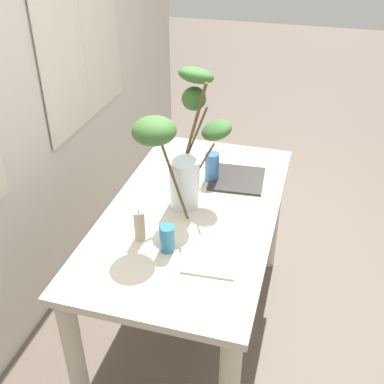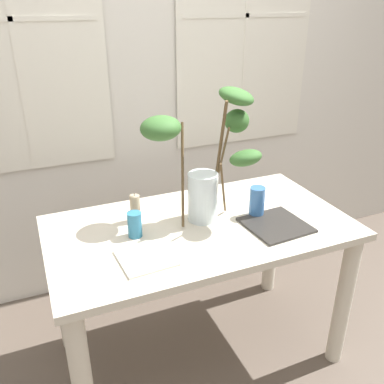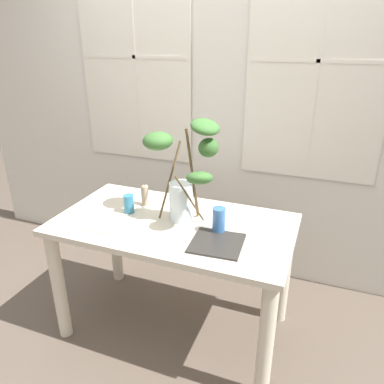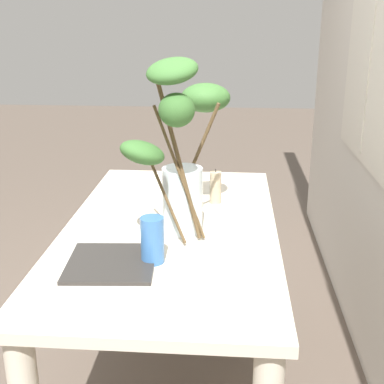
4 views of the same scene
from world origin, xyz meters
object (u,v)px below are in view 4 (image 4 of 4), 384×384
object	(u,v)px
vase_with_branches	(183,149)
drinking_glass_blue_left	(184,185)
pillar_candle	(215,187)
plate_square_left	(139,195)
dining_table	(171,264)
plate_square_right	(111,263)
drinking_glass_blue_right	(152,240)

from	to	relation	value
vase_with_branches	drinking_glass_blue_left	bearing A→B (deg)	-174.82
vase_with_branches	pillar_candle	bearing A→B (deg)	161.43
plate_square_left	pillar_candle	distance (m)	0.33
dining_table	vase_with_branches	bearing A→B (deg)	52.72
pillar_candle	vase_with_branches	bearing A→B (deg)	-18.57
plate_square_left	plate_square_right	distance (m)	0.63
drinking_glass_blue_left	drinking_glass_blue_right	world-z (taller)	drinking_glass_blue_right
dining_table	drinking_glass_blue_left	distance (m)	0.37
vase_with_branches	drinking_glass_blue_right	distance (m)	0.34
plate_square_right	pillar_candle	xyz separation A→B (m)	(-0.58, 0.30, 0.06)
drinking_glass_blue_right	plate_square_left	world-z (taller)	drinking_glass_blue_right
plate_square_right	pillar_candle	distance (m)	0.65
drinking_glass_blue_left	plate_square_right	bearing A→B (deg)	-15.04
dining_table	drinking_glass_blue_right	xyz separation A→B (m)	(0.28, -0.02, 0.22)
vase_with_branches	plate_square_left	distance (m)	0.51
drinking_glass_blue_right	plate_square_right	xyz separation A→B (m)	(0.03, -0.12, -0.07)
drinking_glass_blue_right	pillar_candle	bearing A→B (deg)	162.30
dining_table	drinking_glass_blue_right	bearing A→B (deg)	-4.40
drinking_glass_blue_right	dining_table	bearing A→B (deg)	175.60
pillar_candle	drinking_glass_blue_left	bearing A→B (deg)	-106.85
drinking_glass_blue_left	drinking_glass_blue_right	size ratio (longest dim) A/B	0.78
plate_square_left	pillar_candle	world-z (taller)	pillar_candle
drinking_glass_blue_right	plate_square_left	size ratio (longest dim) A/B	0.70
drinking_glass_blue_right	plate_square_right	distance (m)	0.14
dining_table	vase_with_branches	size ratio (longest dim) A/B	2.20
vase_with_branches	drinking_glass_blue_left	xyz separation A→B (m)	(-0.34, -0.03, -0.24)
dining_table	pillar_candle	size ratio (longest dim) A/B	9.74
drinking_glass_blue_left	drinking_glass_blue_right	bearing A→B (deg)	-4.07
dining_table	pillar_candle	world-z (taller)	pillar_candle
drinking_glass_blue_left	plate_square_right	size ratio (longest dim) A/B	0.43
drinking_glass_blue_left	pillar_candle	world-z (taller)	pillar_candle
vase_with_branches	drinking_glass_blue_left	size ratio (longest dim) A/B	5.50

